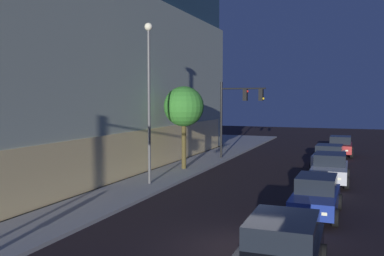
{
  "coord_description": "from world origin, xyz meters",
  "views": [
    {
      "loc": [
        -13.16,
        -3.52,
        4.92
      ],
      "look_at": [
        4.89,
        3.61,
        3.56
      ],
      "focal_mm": 39.89,
      "sensor_mm": 36.0,
      "label": 1
    }
  ],
  "objects_px": {
    "car_blue": "(316,195)",
    "car_silver": "(330,168)",
    "street_lamp_sidewalk": "(149,85)",
    "traffic_light_far_corner": "(238,105)",
    "car_red": "(340,146)",
    "car_black": "(281,249)",
    "sidewalk_tree": "(184,107)",
    "car_white": "(329,156)"
  },
  "relations": [
    {
      "from": "sidewalk_tree",
      "to": "car_blue",
      "type": "xyz_separation_m",
      "value": [
        -8.1,
        -9.4,
        -3.5
      ]
    },
    {
      "from": "street_lamp_sidewalk",
      "to": "car_silver",
      "type": "height_order",
      "value": "street_lamp_sidewalk"
    },
    {
      "from": "car_black",
      "to": "car_red",
      "type": "height_order",
      "value": "car_black"
    },
    {
      "from": "car_blue",
      "to": "car_white",
      "type": "distance_m",
      "value": 13.02
    },
    {
      "from": "street_lamp_sidewalk",
      "to": "car_silver",
      "type": "relative_size",
      "value": 1.9
    },
    {
      "from": "car_white",
      "to": "car_red",
      "type": "height_order",
      "value": "car_red"
    },
    {
      "from": "sidewalk_tree",
      "to": "car_red",
      "type": "relative_size",
      "value": 1.36
    },
    {
      "from": "car_silver",
      "to": "car_black",
      "type": "bearing_deg",
      "value": 178.65
    },
    {
      "from": "traffic_light_far_corner",
      "to": "car_red",
      "type": "bearing_deg",
      "value": -51.44
    },
    {
      "from": "car_black",
      "to": "car_white",
      "type": "relative_size",
      "value": 1.05
    },
    {
      "from": "car_silver",
      "to": "car_red",
      "type": "bearing_deg",
      "value": -0.2
    },
    {
      "from": "sidewalk_tree",
      "to": "car_white",
      "type": "distance_m",
      "value": 10.91
    },
    {
      "from": "sidewalk_tree",
      "to": "car_white",
      "type": "relative_size",
      "value": 1.24
    },
    {
      "from": "street_lamp_sidewalk",
      "to": "sidewalk_tree",
      "type": "relative_size",
      "value": 1.59
    },
    {
      "from": "traffic_light_far_corner",
      "to": "car_silver",
      "type": "xyz_separation_m",
      "value": [
        -6.76,
        -7.43,
        -3.48
      ]
    },
    {
      "from": "street_lamp_sidewalk",
      "to": "car_silver",
      "type": "bearing_deg",
      "value": -63.59
    },
    {
      "from": "car_blue",
      "to": "car_white",
      "type": "height_order",
      "value": "car_blue"
    },
    {
      "from": "sidewalk_tree",
      "to": "car_black",
      "type": "distance_m",
      "value": 18.1
    },
    {
      "from": "traffic_light_far_corner",
      "to": "car_silver",
      "type": "bearing_deg",
      "value": -132.31
    },
    {
      "from": "street_lamp_sidewalk",
      "to": "car_blue",
      "type": "distance_m",
      "value": 10.77
    },
    {
      "from": "car_blue",
      "to": "street_lamp_sidewalk",
      "type": "bearing_deg",
      "value": 73.64
    },
    {
      "from": "car_red",
      "to": "street_lamp_sidewalk",
      "type": "bearing_deg",
      "value": 151.58
    },
    {
      "from": "sidewalk_tree",
      "to": "car_white",
      "type": "xyz_separation_m",
      "value": [
        4.92,
        -9.08,
        -3.5
      ]
    },
    {
      "from": "car_black",
      "to": "car_silver",
      "type": "xyz_separation_m",
      "value": [
        14.48,
        -0.34,
        0.0
      ]
    },
    {
      "from": "car_white",
      "to": "traffic_light_far_corner",
      "type": "bearing_deg",
      "value": 81.09
    },
    {
      "from": "car_white",
      "to": "car_red",
      "type": "relative_size",
      "value": 1.1
    },
    {
      "from": "car_silver",
      "to": "car_white",
      "type": "relative_size",
      "value": 1.04
    },
    {
      "from": "traffic_light_far_corner",
      "to": "car_blue",
      "type": "xyz_separation_m",
      "value": [
        -14.12,
        -7.33,
        -3.52
      ]
    },
    {
      "from": "car_blue",
      "to": "car_black",
      "type": "bearing_deg",
      "value": 178.07
    },
    {
      "from": "traffic_light_far_corner",
      "to": "car_red",
      "type": "height_order",
      "value": "traffic_light_far_corner"
    },
    {
      "from": "traffic_light_far_corner",
      "to": "sidewalk_tree",
      "type": "distance_m",
      "value": 6.36
    },
    {
      "from": "traffic_light_far_corner",
      "to": "street_lamp_sidewalk",
      "type": "bearing_deg",
      "value": 170.43
    },
    {
      "from": "street_lamp_sidewalk",
      "to": "traffic_light_far_corner",
      "type": "bearing_deg",
      "value": -9.57
    },
    {
      "from": "traffic_light_far_corner",
      "to": "car_blue",
      "type": "distance_m",
      "value": 16.29
    },
    {
      "from": "street_lamp_sidewalk",
      "to": "car_red",
      "type": "height_order",
      "value": "street_lamp_sidewalk"
    },
    {
      "from": "traffic_light_far_corner",
      "to": "car_black",
      "type": "distance_m",
      "value": 22.65
    },
    {
      "from": "car_blue",
      "to": "car_red",
      "type": "height_order",
      "value": "car_red"
    },
    {
      "from": "street_lamp_sidewalk",
      "to": "sidewalk_tree",
      "type": "height_order",
      "value": "street_lamp_sidewalk"
    },
    {
      "from": "car_silver",
      "to": "traffic_light_far_corner",
      "type": "bearing_deg",
      "value": 47.69
    },
    {
      "from": "car_blue",
      "to": "car_white",
      "type": "xyz_separation_m",
      "value": [
        13.02,
        0.32,
        -0.01
      ]
    },
    {
      "from": "car_blue",
      "to": "car_red",
      "type": "distance_m",
      "value": 20.07
    },
    {
      "from": "car_blue",
      "to": "car_silver",
      "type": "xyz_separation_m",
      "value": [
        7.36,
        -0.1,
        0.04
      ]
    }
  ]
}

